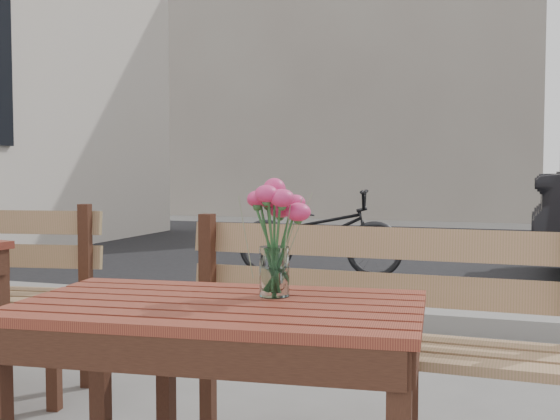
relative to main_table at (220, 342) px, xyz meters
name	(u,v)px	position (x,y,z in m)	size (l,w,h in m)	color
street	(454,278)	(0.23, 4.89, -0.53)	(30.00, 8.12, 0.12)	black
backdrop_buildings	(502,49)	(0.40, 14.22, 3.04)	(15.50, 4.00, 8.00)	gray
main_table	(220,342)	(0.00, 0.00, 0.00)	(1.16, 0.75, 0.68)	maroon
main_bench	(369,315)	(0.29, 0.61, -0.03)	(1.44, 0.46, 0.89)	#94784C
main_vase	(274,223)	(0.11, 0.13, 0.32)	(0.18, 0.18, 0.34)	white
bicycle	(320,233)	(-1.03, 4.76, -0.14)	(0.56, 1.60, 0.84)	black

